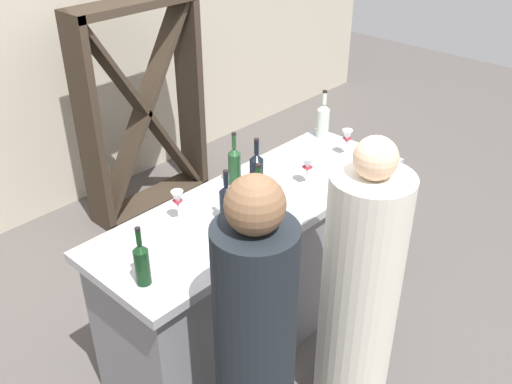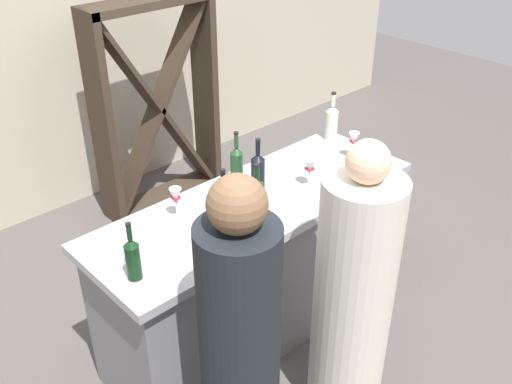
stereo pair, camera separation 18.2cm
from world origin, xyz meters
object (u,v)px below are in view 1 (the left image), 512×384
object	(u,v)px
wine_bottle_far_right_clear_pale	(323,120)
wine_glass_near_center	(347,138)
wine_bottle_leftmost_dark_green	(142,262)
person_left_guest	(255,354)
wine_bottle_second_left_near_black	(227,203)
wine_bottle_center_dark_green	(258,195)
wine_bottle_second_right_olive_green	(235,165)
person_center_guest	(359,295)
wine_bottle_rightmost_near_black	(257,170)
wine_rack	(143,111)
wine_glass_near_left	(307,166)
wine_glass_near_right	(178,200)

from	to	relation	value
wine_bottle_far_right_clear_pale	wine_glass_near_center	distance (m)	0.29
wine_bottle_leftmost_dark_green	person_left_guest	world-z (taller)	person_left_guest
wine_bottle_second_left_near_black	wine_bottle_far_right_clear_pale	xyz separation A→B (m)	(1.15, 0.26, 0.01)
wine_bottle_center_dark_green	wine_bottle_far_right_clear_pale	size ratio (longest dim) A/B	0.91
wine_bottle_far_right_clear_pale	person_left_guest	world-z (taller)	person_left_guest
wine_glass_near_center	person_left_guest	xyz separation A→B (m)	(-1.47, -0.60, -0.30)
wine_bottle_center_dark_green	wine_bottle_far_right_clear_pale	bearing A→B (deg)	18.66
wine_bottle_second_right_olive_green	wine_glass_near_center	bearing A→B (deg)	-18.96
person_center_guest	wine_bottle_second_right_olive_green	bearing A→B (deg)	-0.32
wine_bottle_second_left_near_black	wine_bottle_leftmost_dark_green	bearing A→B (deg)	-172.50
wine_bottle_leftmost_dark_green	wine_glass_near_center	distance (m)	1.63
wine_bottle_second_left_near_black	wine_glass_near_center	size ratio (longest dim) A/B	1.77
wine_bottle_second_left_near_black	wine_bottle_second_right_olive_green	distance (m)	0.39
wine_bottle_leftmost_dark_green	wine_bottle_rightmost_near_black	xyz separation A→B (m)	(0.94, 0.19, 0.01)
wine_bottle_rightmost_near_black	wine_bottle_second_left_near_black	bearing A→B (deg)	-161.57
wine_rack	wine_bottle_second_right_olive_green	bearing A→B (deg)	-106.63
person_left_guest	wine_glass_near_left	bearing A→B (deg)	-75.24
wine_bottle_far_right_clear_pale	wine_glass_near_right	size ratio (longest dim) A/B	1.88
wine_bottle_rightmost_near_black	wine_glass_near_center	world-z (taller)	wine_bottle_rightmost_near_black
wine_bottle_rightmost_near_black	wine_bottle_center_dark_green	bearing A→B (deg)	-134.73
wine_bottle_rightmost_near_black	wine_bottle_second_right_olive_green	bearing A→B (deg)	107.44
wine_glass_near_right	wine_glass_near_center	bearing A→B (deg)	-9.42
wine_bottle_center_dark_green	wine_glass_near_left	world-z (taller)	wine_bottle_center_dark_green
wine_bottle_second_left_near_black	wine_bottle_rightmost_near_black	size ratio (longest dim) A/B	0.96
wine_glass_near_left	wine_glass_near_center	bearing A→B (deg)	6.38
wine_glass_near_right	wine_glass_near_left	bearing A→B (deg)	-18.58
wine_bottle_second_left_near_black	person_center_guest	world-z (taller)	person_center_guest
wine_rack	person_center_guest	bearing A→B (deg)	-102.33
wine_bottle_center_dark_green	wine_bottle_leftmost_dark_green	bearing A→B (deg)	-179.13
wine_bottle_center_dark_green	wine_bottle_far_right_clear_pale	world-z (taller)	wine_bottle_far_right_clear_pale
wine_glass_near_right	wine_bottle_rightmost_near_black	bearing A→B (deg)	-8.81
wine_bottle_far_right_clear_pale	wine_glass_near_right	bearing A→B (deg)	-176.87
person_left_guest	wine_glass_near_right	bearing A→B (deg)	-32.72
wine_bottle_second_right_olive_green	wine_bottle_far_right_clear_pale	distance (m)	0.84
person_center_guest	wine_bottle_leftmost_dark_green	bearing A→B (deg)	57.63
wine_bottle_rightmost_near_black	person_left_guest	xyz separation A→B (m)	(-0.78, -0.72, -0.30)
wine_bottle_second_right_olive_green	wine_bottle_rightmost_near_black	distance (m)	0.14
wine_rack	person_center_guest	xyz separation A→B (m)	(-0.52, -2.38, -0.12)
wine_bottle_second_left_near_black	wine_bottle_far_right_clear_pale	world-z (taller)	wine_bottle_far_right_clear_pale
wine_bottle_leftmost_dark_green	person_center_guest	xyz separation A→B (m)	(0.81, -0.62, -0.33)
wine_rack	wine_bottle_center_dark_green	world-z (taller)	wine_rack
wine_bottle_center_dark_green	person_center_guest	xyz separation A→B (m)	(0.05, -0.63, -0.33)
wine_glass_near_center	wine_bottle_center_dark_green	bearing A→B (deg)	-175.97
wine_bottle_leftmost_dark_green	wine_bottle_center_dark_green	distance (m)	0.76
wine_bottle_leftmost_dark_green	wine_glass_near_left	distance (m)	1.18
wine_bottle_rightmost_near_black	person_left_guest	world-z (taller)	person_left_guest
wine_bottle_rightmost_near_black	person_center_guest	world-z (taller)	person_center_guest
wine_bottle_far_right_clear_pale	wine_glass_near_left	world-z (taller)	wine_bottle_far_right_clear_pale
wine_bottle_leftmost_dark_green	wine_bottle_second_right_olive_green	size ratio (longest dim) A/B	0.91
wine_glass_near_left	person_left_guest	distance (m)	1.20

